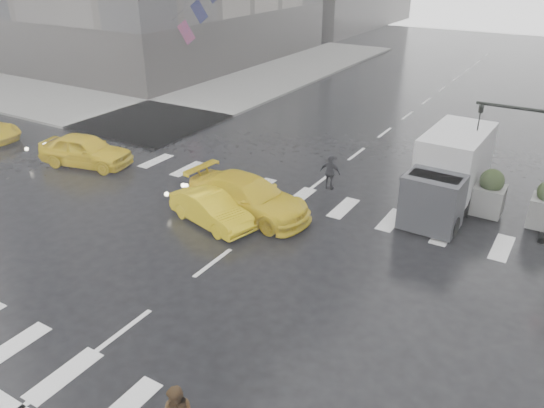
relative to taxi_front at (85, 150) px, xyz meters
The scene contains 11 objects.
ground 11.12m from the taxi_front, 20.46° to the right, with size 120.00×120.00×0.00m, color black.
sidewalk_nw 16.40m from the taxi_front, 123.76° to the left, with size 35.00×35.00×0.15m, color slate.
road_markings 11.12m from the taxi_front, 20.46° to the right, with size 18.00×48.00×0.01m, color silver, non-canonical shape.
planter_west 17.93m from the taxi_front, 13.95° to the left, with size 1.10×1.10×1.80m.
flag_cluster 16.11m from the taxi_front, 107.77° to the left, with size 2.87×3.06×4.69m.
pedestrian_far_a 11.64m from the taxi_front, 17.57° to the left, with size 0.90×0.55×1.54m, color black.
pedestrian_far_b 14.85m from the taxi_front, 11.56° to the left, with size 1.07×0.59×1.66m, color black.
taxi_front is the anchor object (origin of this frame).
taxi_mid 8.86m from the taxi_front, 10.90° to the right, with size 1.29×3.70×1.22m, color yellow.
taxi_rear 9.45m from the taxi_front, ahead, with size 2.12×4.60×1.51m, color yellow.
box_truck 16.37m from the taxi_front, 14.96° to the left, with size 2.11×5.63×2.99m.
Camera 1 is at (9.42, -11.73, 9.40)m, focal length 35.00 mm.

